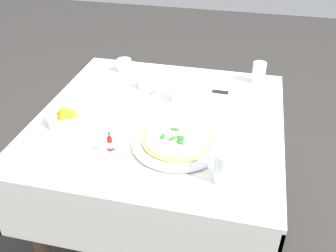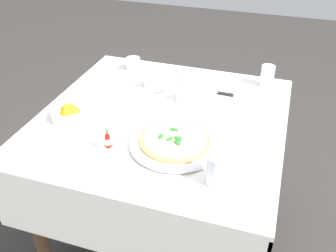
{
  "view_description": "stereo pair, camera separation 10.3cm",
  "coord_description": "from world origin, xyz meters",
  "views": [
    {
      "loc": [
        0.35,
        -1.32,
        1.6
      ],
      "look_at": [
        0.06,
        -0.09,
        0.75
      ],
      "focal_mm": 40.26,
      "sensor_mm": 36.0,
      "label": 1
    },
    {
      "loc": [
        0.45,
        -1.29,
        1.6
      ],
      "look_at": [
        0.06,
        -0.09,
        0.75
      ],
      "focal_mm": 40.26,
      "sensor_mm": 36.0,
      "label": 2
    }
  ],
  "objects": [
    {
      "name": "dining_table",
      "position": [
        0.0,
        0.0,
        0.59
      ],
      "size": [
        1.03,
        1.03,
        0.73
      ],
      "color": "white",
      "rests_on": "ground_plane"
    },
    {
      "name": "hot_sauce_bottle",
      "position": [
        -0.12,
        -0.27,
        0.76
      ],
      "size": [
        0.02,
        0.02,
        0.08
      ],
      "color": "#B7140F",
      "rests_on": "dining_table"
    },
    {
      "name": "citrus_bowl",
      "position": [
        -0.36,
        -0.14,
        0.76
      ],
      "size": [
        0.15,
        0.15,
        0.07
      ],
      "color": "white",
      "rests_on": "dining_table"
    },
    {
      "name": "napkin_folded",
      "position": [
        0.28,
        0.23,
        0.74
      ],
      "size": [
        0.23,
        0.15,
        0.02
      ],
      "rotation": [
        0.0,
        0.0,
        -0.09
      ],
      "color": "white",
      "rests_on": "dining_table"
    },
    {
      "name": "salt_shaker",
      "position": [
        -0.1,
        -0.26,
        0.75
      ],
      "size": [
        0.03,
        0.03,
        0.06
      ],
      "color": "white",
      "rests_on": "dining_table"
    },
    {
      "name": "dinner_knife",
      "position": [
        0.28,
        0.23,
        0.75
      ],
      "size": [
        0.2,
        0.02,
        0.01
      ],
      "rotation": [
        0.0,
        0.0,
        -0.03
      ],
      "color": "silver",
      "rests_on": "napkin_folded"
    },
    {
      "name": "water_glass_far_right",
      "position": [
        0.4,
        0.42,
        0.78
      ],
      "size": [
        0.07,
        0.07,
        0.11
      ],
      "color": "white",
      "rests_on": "dining_table"
    },
    {
      "name": "water_glass_far_left",
      "position": [
        0.05,
        0.16,
        0.79
      ],
      "size": [
        0.07,
        0.07,
        0.13
      ],
      "color": "white",
      "rests_on": "dining_table"
    },
    {
      "name": "ground_plane",
      "position": [
        0.0,
        0.0,
        0.0
      ],
      "size": [
        8.0,
        8.0,
        0.0
      ],
      "primitive_type": "plane",
      "color": "#33302D"
    },
    {
      "name": "pizza_plate",
      "position": [
        0.12,
        -0.18,
        0.74
      ],
      "size": [
        0.35,
        0.35,
        0.02
      ],
      "color": "white",
      "rests_on": "dining_table"
    },
    {
      "name": "coffee_cup_left_edge",
      "position": [
        -0.29,
        0.39,
        0.76
      ],
      "size": [
        0.13,
        0.13,
        0.07
      ],
      "color": "white",
      "rests_on": "dining_table"
    },
    {
      "name": "coffee_cup_near_left",
      "position": [
        -0.13,
        0.24,
        0.76
      ],
      "size": [
        0.13,
        0.13,
        0.06
      ],
      "color": "white",
      "rests_on": "dining_table"
    },
    {
      "name": "water_glass_center_back",
      "position": [
        0.31,
        -0.34,
        0.78
      ],
      "size": [
        0.08,
        0.08,
        0.11
      ],
      "color": "white",
      "rests_on": "dining_table"
    },
    {
      "name": "pepper_shaker",
      "position": [
        -0.15,
        -0.28,
        0.75
      ],
      "size": [
        0.03,
        0.03,
        0.06
      ],
      "color": "white",
      "rests_on": "dining_table"
    },
    {
      "name": "pizza",
      "position": [
        0.12,
        -0.18,
        0.75
      ],
      "size": [
        0.27,
        0.27,
        0.02
      ],
      "color": "#DBAD60",
      "rests_on": "pizza_plate"
    }
  ]
}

